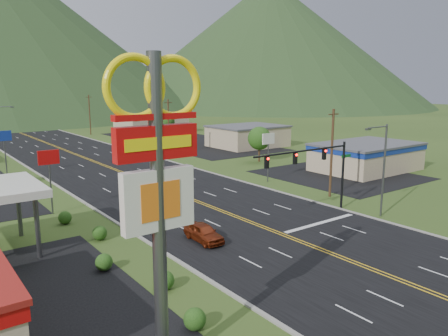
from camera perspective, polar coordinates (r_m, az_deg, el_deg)
ground at (r=31.46m, az=23.31°, el=-13.88°), size 500.00×500.00×0.00m
road at (r=31.46m, az=23.31°, el=-13.88°), size 20.00×460.00×0.04m
pylon_sign at (r=18.09m, az=-8.73°, el=-0.14°), size 4.32×0.60×14.00m
traffic_signal at (r=42.79m, az=12.03°, el=0.75°), size 13.10×0.43×7.00m
streetlight_east at (r=44.14m, az=19.97°, el=0.44°), size 3.28×0.25×9.00m
building_east_near at (r=68.29m, az=18.09°, el=1.61°), size 15.40×10.40×4.10m
building_east_mid at (r=90.07m, az=3.11°, el=4.21°), size 14.40×11.40×4.30m
building_east_far at (r=117.06m, az=-9.51°, el=5.69°), size 16.40×12.40×4.50m
pole_sign_west_a at (r=45.79m, az=-21.89°, el=0.50°), size 2.00×0.18×6.40m
pole_sign_west_b at (r=67.11m, az=-26.80°, el=3.21°), size 2.00×0.18×6.40m
pole_sign_east_a at (r=57.13m, az=5.81°, el=3.18°), size 2.00×0.18×6.40m
pole_sign_east_b at (r=83.41m, az=-9.25°, el=5.54°), size 2.00×0.18×6.40m
tree_east_a at (r=72.10m, az=4.64°, el=3.89°), size 3.84×3.84×5.82m
tree_east_b at (r=105.44m, az=-7.49°, el=6.07°), size 3.84×3.84×5.82m
utility_pole_a at (r=50.67m, az=13.89°, el=2.00°), size 1.60×0.28×10.00m
utility_pole_b at (r=79.26m, az=-7.25°, el=5.37°), size 1.60×0.28×10.00m
utility_pole_c at (r=115.67m, az=-17.14°, el=6.72°), size 1.60×0.28×10.00m
utility_pole_d at (r=153.87m, az=-22.24°, el=7.33°), size 1.60×0.28×10.00m
mountain_ne at (r=257.93m, az=5.87°, el=15.87°), size 180.00×180.00×70.00m
car_red_near at (r=36.11m, az=-2.68°, el=-8.47°), size 1.87×4.35×1.46m
car_dark_mid at (r=50.67m, az=-9.55°, el=-2.98°), size 2.03×4.60×1.31m
car_red_far at (r=74.23m, az=-13.13°, el=1.36°), size 1.90×4.45×1.43m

